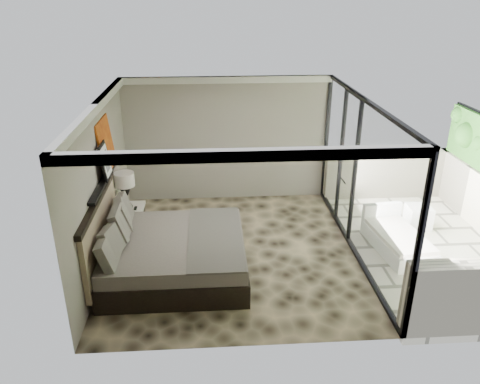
{
  "coord_description": "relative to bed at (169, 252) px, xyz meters",
  "views": [
    {
      "loc": [
        -0.37,
        -7.49,
        4.47
      ],
      "look_at": [
        0.16,
        0.4,
        1.04
      ],
      "focal_mm": 35.0,
      "sensor_mm": 36.0,
      "label": 1
    }
  ],
  "objects": [
    {
      "name": "floor",
      "position": [
        1.11,
        0.59,
        -0.39
      ],
      "size": [
        5.0,
        5.0,
        0.0
      ],
      "primitive_type": "plane",
      "color": "black",
      "rests_on": "ground"
    },
    {
      "name": "bed",
      "position": [
        0.0,
        0.0,
        0.0
      ],
      "size": [
        2.42,
        2.33,
        1.34
      ],
      "color": "black",
      "rests_on": "floor"
    },
    {
      "name": "framed_print",
      "position": [
        -1.03,
        0.65,
        1.44
      ],
      "size": [
        0.11,
        0.5,
        0.6
      ],
      "primitive_type": "cube",
      "rotation": [
        0.0,
        -0.14,
        0.0
      ],
      "color": "black",
      "rests_on": "picture_ledge"
    },
    {
      "name": "ceiling",
      "position": [
        1.11,
        0.59,
        2.4
      ],
      "size": [
        4.5,
        5.0,
        0.02
      ],
      "primitive_type": "cube",
      "color": "silver",
      "rests_on": "back_wall"
    },
    {
      "name": "lounger",
      "position": [
        4.18,
        0.52,
        -0.2
      ],
      "size": [
        0.96,
        1.65,
        0.62
      ],
      "rotation": [
        0.0,
        0.0,
        0.11
      ],
      "color": "white",
      "rests_on": "terrace_slab"
    },
    {
      "name": "nightstand",
      "position": [
        -0.88,
        1.6,
        -0.11
      ],
      "size": [
        0.57,
        0.57,
        0.55
      ],
      "primitive_type": "cube",
      "rotation": [
        0.0,
        0.0,
        0.03
      ],
      "color": "black",
      "rests_on": "floor"
    },
    {
      "name": "left_wall",
      "position": [
        -1.13,
        0.59,
        1.01
      ],
      "size": [
        0.02,
        5.0,
        2.8
      ],
      "primitive_type": "cube",
      "color": "gray",
      "rests_on": "floor"
    },
    {
      "name": "terrace_slab",
      "position": [
        4.86,
        0.59,
        -0.45
      ],
      "size": [
        3.0,
        5.0,
        0.12
      ],
      "primitive_type": "cube",
      "color": "beige",
      "rests_on": "ground"
    },
    {
      "name": "back_wall",
      "position": [
        1.11,
        3.08,
        1.01
      ],
      "size": [
        4.5,
        0.02,
        2.8
      ],
      "primitive_type": "cube",
      "color": "gray",
      "rests_on": "floor"
    },
    {
      "name": "table_lamp",
      "position": [
        -0.93,
        1.6,
        0.59
      ],
      "size": [
        0.39,
        0.39,
        0.72
      ],
      "color": "black",
      "rests_on": "nightstand"
    },
    {
      "name": "picture_ledge",
      "position": [
        -1.07,
        0.69,
        1.11
      ],
      "size": [
        0.12,
        2.2,
        0.05
      ],
      "primitive_type": "cube",
      "color": "black",
      "rests_on": "left_wall"
    },
    {
      "name": "glass_wall",
      "position": [
        3.36,
        0.59,
        1.01
      ],
      "size": [
        0.08,
        5.0,
        2.8
      ],
      "primitive_type": "cube",
      "color": "white",
      "rests_on": "floor"
    },
    {
      "name": "abstract_canvas",
      "position": [
        -1.08,
        1.08,
        1.59
      ],
      "size": [
        0.13,
        0.9,
        0.9
      ],
      "primitive_type": "cube",
      "rotation": [
        0.0,
        -0.1,
        0.0
      ],
      "color": "#A3130D",
      "rests_on": "picture_ledge"
    },
    {
      "name": "ottoman",
      "position": [
        4.93,
        1.33,
        -0.16
      ],
      "size": [
        0.48,
        0.48,
        0.46
      ],
      "primitive_type": "cube",
      "rotation": [
        0.0,
        0.0,
        -0.05
      ],
      "color": "silver",
      "rests_on": "terrace_slab"
    }
  ]
}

